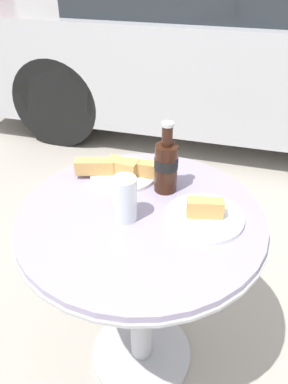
% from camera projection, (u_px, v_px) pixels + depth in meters
% --- Properties ---
extents(ground_plane, '(30.00, 30.00, 0.00)m').
position_uv_depth(ground_plane, '(142.00, 354.00, 1.48)').
color(ground_plane, '#A8A093').
extents(bistro_table, '(0.73, 0.73, 0.70)m').
position_uv_depth(bistro_table, '(141.00, 255.00, 1.17)').
color(bistro_table, '#B7B7BC').
rests_on(bistro_table, ground_plane).
extents(cola_bottle_left, '(0.07, 0.07, 0.23)m').
position_uv_depth(cola_bottle_left, '(166.00, 165.00, 1.13)').
color(cola_bottle_left, '#33190F').
rests_on(cola_bottle_left, bistro_table).
extents(drinking_glass, '(0.07, 0.07, 0.13)m').
position_uv_depth(drinking_glass, '(125.00, 201.00, 1.03)').
color(drinking_glass, '#C68923').
rests_on(drinking_glass, bistro_table).
extents(lunch_plate_near, '(0.29, 0.22, 0.06)m').
position_uv_depth(lunch_plate_near, '(121.00, 170.00, 1.23)').
color(lunch_plate_near, white).
rests_on(lunch_plate_near, bistro_table).
extents(lunch_plate_far, '(0.22, 0.22, 0.07)m').
position_uv_depth(lunch_plate_far, '(204.00, 215.00, 1.05)').
color(lunch_plate_far, white).
rests_on(lunch_plate_far, bistro_table).
extents(parked_car, '(4.01, 1.73, 1.44)m').
position_uv_depth(parked_car, '(235.00, 40.00, 2.97)').
color(parked_car, '#B7B7BC').
rests_on(parked_car, ground_plane).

